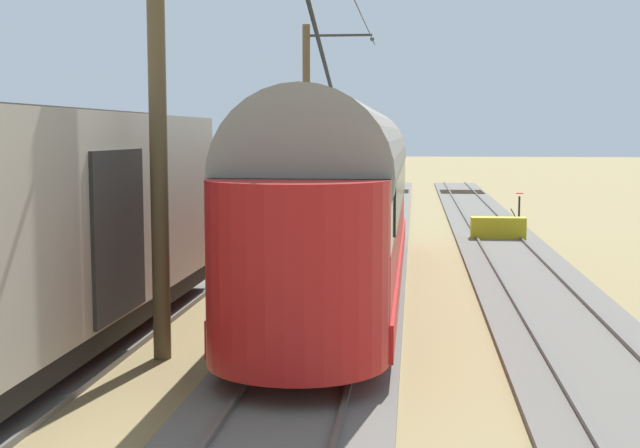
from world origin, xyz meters
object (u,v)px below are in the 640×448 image
object	(u,v)px
vintage_streetcar	(343,194)
catenary_pole_mid_near	(162,112)
switch_stand	(519,206)
catenary_pole_foreground	(308,124)
track_end_bumper	(498,229)
boxcar_adjacent	(27,226)

from	to	relation	value
vintage_streetcar	catenary_pole_mid_near	xyz separation A→B (m)	(2.35, 5.80, 1.66)
switch_stand	catenary_pole_foreground	bearing A→B (deg)	19.50
catenary_pole_mid_near	track_end_bumper	bearing A→B (deg)	-113.11
vintage_streetcar	catenary_pole_mid_near	size ratio (longest dim) A/B	2.28
boxcar_adjacent	switch_stand	bearing A→B (deg)	-114.82
vintage_streetcar	catenary_pole_foreground	world-z (taller)	catenary_pole_foreground
catenary_pole_foreground	catenary_pole_mid_near	world-z (taller)	same
vintage_streetcar	catenary_pole_foreground	bearing A→B (deg)	-79.50
catenary_pole_foreground	track_end_bumper	xyz separation A→B (m)	(-6.74, 2.71, -3.52)
track_end_bumper	catenary_pole_mid_near	bearing A→B (deg)	66.89
vintage_streetcar	track_end_bumper	xyz separation A→B (m)	(-4.39, -9.98, -1.86)
catenary_pole_mid_near	boxcar_adjacent	bearing A→B (deg)	13.62
vintage_streetcar	switch_stand	bearing A→B (deg)	-110.19
vintage_streetcar	track_end_bumper	bearing A→B (deg)	-113.72
vintage_streetcar	boxcar_adjacent	distance (m)	7.67
boxcar_adjacent	catenary_pole_mid_near	xyz separation A→B (m)	(-2.03, -0.49, 1.76)
switch_stand	track_end_bumper	bearing A→B (deg)	76.54
catenary_pole_mid_near	vintage_streetcar	bearing A→B (deg)	-112.06
catenary_pole_mid_near	track_end_bumper	xyz separation A→B (m)	(-6.74, -15.78, -3.52)
vintage_streetcar	catenary_pole_mid_near	bearing A→B (deg)	67.94
catenary_pole_foreground	vintage_streetcar	bearing A→B (deg)	100.50
switch_stand	track_end_bumper	xyz separation A→B (m)	(1.33, 5.56, -0.30)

